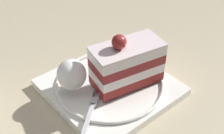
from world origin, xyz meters
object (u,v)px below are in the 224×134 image
dessert_plate (112,86)px  whipped_cream_dollop (72,75)px  fork (91,110)px  cake_slice (127,63)px

dessert_plate → whipped_cream_dollop: 0.07m
dessert_plate → fork: (0.02, -0.07, 0.01)m
whipped_cream_dollop → cake_slice: bearing=49.5°
cake_slice → fork: (0.00, -0.09, -0.03)m
cake_slice → whipped_cream_dollop: cake_slice is taller
whipped_cream_dollop → fork: (0.06, -0.02, -0.02)m
whipped_cream_dollop → dessert_plate: bearing=51.7°
cake_slice → whipped_cream_dollop: bearing=-130.5°
cake_slice → whipped_cream_dollop: 0.09m
fork → dessert_plate: bearing=105.3°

